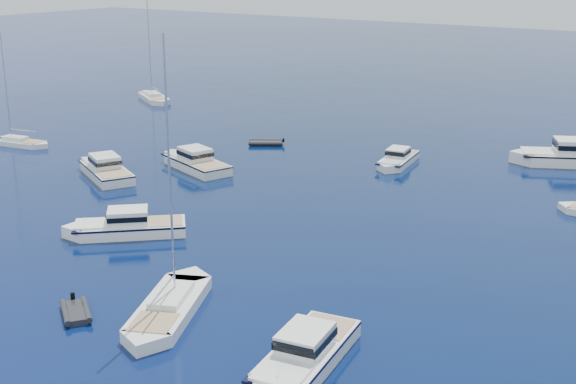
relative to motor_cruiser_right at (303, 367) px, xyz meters
name	(u,v)px	position (x,y,z in m)	size (l,w,h in m)	color
ground	(12,372)	(-11.97, -8.58, 0.00)	(400.00, 400.00, 0.00)	#091555
motor_cruiser_right	(303,367)	(0.00, 0.00, 0.00)	(3.01, 9.84, 2.58)	white
motor_cruiser_left	(126,235)	(-21.56, 8.99, 0.00)	(2.99, 9.76, 2.56)	white
motor_cruiser_centre	(195,168)	(-29.54, 26.23, 0.00)	(3.14, 10.28, 2.70)	silver
motor_cruiser_far_l	(105,176)	(-34.76, 19.42, 0.00)	(3.11, 10.17, 2.67)	silver
motor_cruiser_distant	(570,164)	(0.66, 48.33, 0.00)	(3.82, 12.49, 3.28)	white
motor_cruiser_horizon	(397,165)	(-13.61, 38.49, 0.00)	(2.51, 8.20, 2.15)	white
sailboat_mid_r	(170,313)	(-9.85, 0.83, 0.00)	(2.95, 11.35, 16.69)	white
sailboat_mid_l	(18,145)	(-51.88, 22.78, 0.00)	(2.23, 8.59, 12.63)	silver
sailboat_far_l	(154,100)	(-58.31, 51.15, 0.00)	(2.79, 10.73, 15.78)	silver
tender_grey_near	(76,315)	(-14.17, -2.42, 0.00)	(1.84, 3.29, 0.95)	black
tender_grey_far	(266,145)	(-29.43, 38.15, 0.00)	(2.12, 3.91, 0.95)	black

